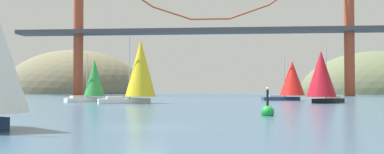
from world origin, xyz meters
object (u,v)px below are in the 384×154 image
(sailboat_yellow_sail, at_px, (140,70))
(channel_buoy, at_px, (268,111))
(sailboat_green_sail, at_px, (93,80))
(sailboat_red_spinnaker, at_px, (291,79))
(sailboat_crimson_sail, at_px, (322,75))

(sailboat_yellow_sail, xyz_separation_m, channel_buoy, (16.29, -25.88, -4.61))
(sailboat_green_sail, relative_size, channel_buoy, 2.96)
(sailboat_green_sail, bearing_deg, sailboat_red_spinnaker, 18.89)
(sailboat_green_sail, xyz_separation_m, channel_buoy, (25.19, -31.57, -3.24))
(sailboat_green_sail, distance_m, channel_buoy, 40.52)
(sailboat_yellow_sail, height_order, sailboat_crimson_sail, sailboat_yellow_sail)
(sailboat_yellow_sail, bearing_deg, channel_buoy, -57.80)
(sailboat_red_spinnaker, bearing_deg, sailboat_crimson_sail, -80.17)
(channel_buoy, bearing_deg, sailboat_red_spinnaker, 78.91)
(sailboat_red_spinnaker, relative_size, sailboat_crimson_sail, 0.98)
(sailboat_yellow_sail, distance_m, sailboat_crimson_sail, 27.35)
(sailboat_red_spinnaker, xyz_separation_m, sailboat_green_sail, (-33.63, -11.51, -0.27))
(sailboat_red_spinnaker, relative_size, channel_buoy, 3.19)
(sailboat_red_spinnaker, bearing_deg, sailboat_green_sail, -161.11)
(sailboat_yellow_sail, relative_size, channel_buoy, 3.82)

